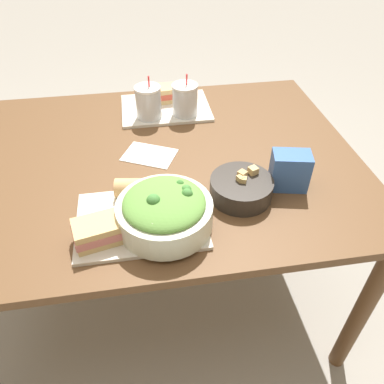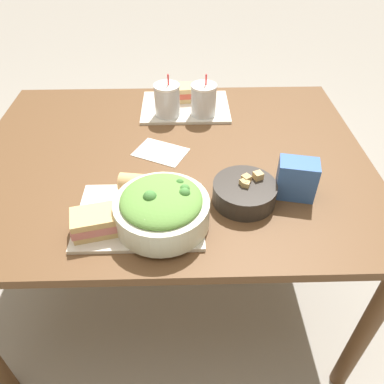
{
  "view_description": "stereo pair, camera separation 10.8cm",
  "coord_description": "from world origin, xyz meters",
  "px_view_note": "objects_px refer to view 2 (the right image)",
  "views": [
    {
      "loc": [
        -0.06,
        -1.11,
        1.55
      ],
      "look_at": [
        0.07,
        -0.3,
        0.85
      ],
      "focal_mm": 35.0,
      "sensor_mm": 36.0,
      "label": 1
    },
    {
      "loc": [
        0.05,
        -1.12,
        1.55
      ],
      "look_at": [
        0.07,
        -0.3,
        0.85
      ],
      "focal_mm": 35.0,
      "sensor_mm": 36.0,
      "label": 2
    }
  ],
  "objects_px": {
    "soup_bowl": "(244,192)",
    "sandwich_far": "(190,92)",
    "sandwich_near": "(98,222)",
    "drink_cup_dark": "(167,101)",
    "drink_cup_red": "(204,101)",
    "chip_bag": "(297,179)",
    "salad_bowl": "(162,208)",
    "baguette_far": "(183,89)",
    "baguette_near": "(146,184)",
    "napkin_folded": "(161,152)"
  },
  "relations": [
    {
      "from": "soup_bowl",
      "to": "sandwich_far",
      "type": "xyz_separation_m",
      "value": [
        -0.15,
        0.66,
        0.01
      ]
    },
    {
      "from": "sandwich_near",
      "to": "drink_cup_dark",
      "type": "height_order",
      "value": "drink_cup_dark"
    },
    {
      "from": "sandwich_near",
      "to": "drink_cup_red",
      "type": "relative_size",
      "value": 0.94
    },
    {
      "from": "chip_bag",
      "to": "salad_bowl",
      "type": "bearing_deg",
      "value": -150.81
    },
    {
      "from": "sandwich_far",
      "to": "drink_cup_dark",
      "type": "distance_m",
      "value": 0.17
    },
    {
      "from": "salad_bowl",
      "to": "chip_bag",
      "type": "distance_m",
      "value": 0.43
    },
    {
      "from": "chip_bag",
      "to": "baguette_far",
      "type": "bearing_deg",
      "value": 128.81
    },
    {
      "from": "salad_bowl",
      "to": "soup_bowl",
      "type": "distance_m",
      "value": 0.27
    },
    {
      "from": "baguette_near",
      "to": "drink_cup_dark",
      "type": "bearing_deg",
      "value": 2.35
    },
    {
      "from": "baguette_far",
      "to": "chip_bag",
      "type": "height_order",
      "value": "chip_bag"
    },
    {
      "from": "drink_cup_red",
      "to": "chip_bag",
      "type": "height_order",
      "value": "drink_cup_red"
    },
    {
      "from": "napkin_folded",
      "to": "sandwich_near",
      "type": "bearing_deg",
      "value": -111.65
    },
    {
      "from": "baguette_near",
      "to": "sandwich_far",
      "type": "xyz_separation_m",
      "value": [
        0.15,
        0.62,
        0.0
      ]
    },
    {
      "from": "drink_cup_red",
      "to": "sandwich_far",
      "type": "bearing_deg",
      "value": 111.73
    },
    {
      "from": "drink_cup_dark",
      "to": "chip_bag",
      "type": "relative_size",
      "value": 1.33
    },
    {
      "from": "soup_bowl",
      "to": "napkin_folded",
      "type": "distance_m",
      "value": 0.38
    },
    {
      "from": "sandwich_far",
      "to": "drink_cup_dark",
      "type": "height_order",
      "value": "drink_cup_dark"
    },
    {
      "from": "salad_bowl",
      "to": "drink_cup_red",
      "type": "distance_m",
      "value": 0.64
    },
    {
      "from": "soup_bowl",
      "to": "chip_bag",
      "type": "relative_size",
      "value": 1.48
    },
    {
      "from": "baguette_near",
      "to": "napkin_folded",
      "type": "bearing_deg",
      "value": 0.12
    },
    {
      "from": "salad_bowl",
      "to": "chip_bag",
      "type": "bearing_deg",
      "value": 17.0
    },
    {
      "from": "salad_bowl",
      "to": "drink_cup_dark",
      "type": "xyz_separation_m",
      "value": [
        0.0,
        0.63,
        0.01
      ]
    },
    {
      "from": "salad_bowl",
      "to": "drink_cup_red",
      "type": "bearing_deg",
      "value": 76.74
    },
    {
      "from": "baguette_near",
      "to": "sandwich_far",
      "type": "bearing_deg",
      "value": -4.68
    },
    {
      "from": "salad_bowl",
      "to": "sandwich_near",
      "type": "relative_size",
      "value": 1.66
    },
    {
      "from": "sandwich_near",
      "to": "chip_bag",
      "type": "distance_m",
      "value": 0.6
    },
    {
      "from": "baguette_far",
      "to": "salad_bowl",
      "type": "bearing_deg",
      "value": -172.96
    },
    {
      "from": "soup_bowl",
      "to": "baguette_near",
      "type": "height_order",
      "value": "soup_bowl"
    },
    {
      "from": "sandwich_near",
      "to": "drink_cup_red",
      "type": "xyz_separation_m",
      "value": [
        0.32,
        0.65,
        0.03
      ]
    },
    {
      "from": "sandwich_near",
      "to": "chip_bag",
      "type": "relative_size",
      "value": 1.23
    },
    {
      "from": "sandwich_far",
      "to": "chip_bag",
      "type": "xyz_separation_m",
      "value": [
        0.31,
        -0.64,
        0.02
      ]
    },
    {
      "from": "drink_cup_dark",
      "to": "drink_cup_red",
      "type": "xyz_separation_m",
      "value": [
        0.15,
        0.0,
        -0.0
      ]
    },
    {
      "from": "salad_bowl",
      "to": "sandwich_near",
      "type": "bearing_deg",
      "value": -171.59
    },
    {
      "from": "soup_bowl",
      "to": "drink_cup_red",
      "type": "distance_m",
      "value": 0.54
    },
    {
      "from": "baguette_near",
      "to": "drink_cup_red",
      "type": "xyz_separation_m",
      "value": [
        0.2,
        0.49,
        0.03
      ]
    },
    {
      "from": "sandwich_near",
      "to": "napkin_folded",
      "type": "distance_m",
      "value": 0.43
    },
    {
      "from": "baguette_near",
      "to": "baguette_far",
      "type": "relative_size",
      "value": 1.36
    },
    {
      "from": "baguette_near",
      "to": "drink_cup_red",
      "type": "relative_size",
      "value": 0.97
    },
    {
      "from": "sandwich_far",
      "to": "drink_cup_red",
      "type": "xyz_separation_m",
      "value": [
        0.05,
        -0.13,
        0.03
      ]
    },
    {
      "from": "sandwich_far",
      "to": "drink_cup_red",
      "type": "bearing_deg",
      "value": -74.1
    },
    {
      "from": "sandwich_near",
      "to": "drink_cup_dark",
      "type": "bearing_deg",
      "value": 62.03
    },
    {
      "from": "soup_bowl",
      "to": "baguette_near",
      "type": "bearing_deg",
      "value": 172.68
    },
    {
      "from": "sandwich_near",
      "to": "drink_cup_dark",
      "type": "distance_m",
      "value": 0.68
    },
    {
      "from": "baguette_near",
      "to": "drink_cup_dark",
      "type": "xyz_separation_m",
      "value": [
        0.06,
        0.49,
        0.03
      ]
    },
    {
      "from": "soup_bowl",
      "to": "napkin_folded",
      "type": "relative_size",
      "value": 0.9
    },
    {
      "from": "salad_bowl",
      "to": "chip_bag",
      "type": "height_order",
      "value": "salad_bowl"
    },
    {
      "from": "baguette_near",
      "to": "napkin_folded",
      "type": "relative_size",
      "value": 0.77
    },
    {
      "from": "napkin_folded",
      "to": "drink_cup_red",
      "type": "bearing_deg",
      "value": 57.01
    },
    {
      "from": "sandwich_near",
      "to": "drink_cup_red",
      "type": "height_order",
      "value": "drink_cup_red"
    },
    {
      "from": "baguette_near",
      "to": "napkin_folded",
      "type": "distance_m",
      "value": 0.24
    }
  ]
}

